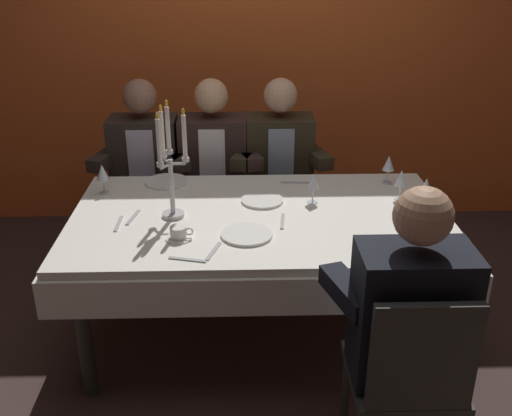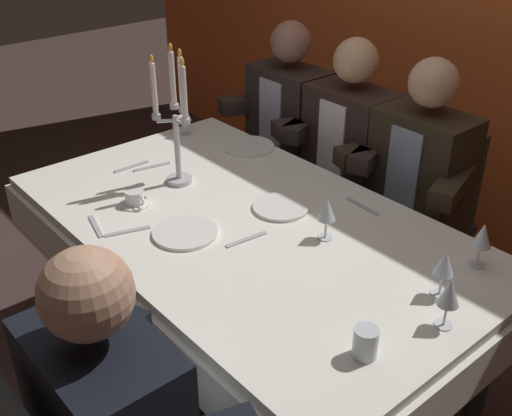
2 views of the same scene
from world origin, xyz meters
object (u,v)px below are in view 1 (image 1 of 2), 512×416
wine_glass_0 (389,164)px  wine_glass_1 (102,173)px  seated_diner_2 (279,157)px  seated_diner_3 (411,314)px  seated_diner_1 (213,157)px  wine_glass_2 (426,187)px  water_tumbler_0 (427,223)px  dinner_plate_2 (262,200)px  dinner_plate_1 (247,234)px  dinner_plate_0 (167,182)px  coffee_cup_0 (179,234)px  candelabra (170,166)px  wine_glass_3 (401,179)px  wine_glass_4 (313,182)px  dining_table (260,235)px  seated_diner_0 (145,158)px

wine_glass_0 → wine_glass_1: bearing=-176.5°
seated_diner_2 → seated_diner_3: 1.81m
wine_glass_0 → seated_diner_1: size_ratio=0.13×
wine_glass_2 → water_tumbler_0: size_ratio=1.77×
wine_glass_0 → water_tumbler_0: bearing=-86.2°
dinner_plate_2 → seated_diner_2: (0.14, 0.73, -0.01)m
dinner_plate_1 → dinner_plate_2: (0.09, 0.40, 0.00)m
dinner_plate_0 → wine_glass_1: 0.37m
seated_diner_1 → coffee_cup_0: bearing=-95.8°
candelabra → seated_diner_3: candelabra is taller
candelabra → seated_diner_3: bearing=-42.2°
wine_glass_3 → wine_glass_4: 0.47m
dinner_plate_1 → wine_glass_4: wine_glass_4 is taller
dinner_plate_0 → seated_diner_1: 0.51m
water_tumbler_0 → coffee_cup_0: (-1.16, -0.03, -0.02)m
wine_glass_0 → dinner_plate_0: bearing=178.2°
wine_glass_0 → wine_glass_3: same height
water_tumbler_0 → dinner_plate_1: bearing=-179.2°
dining_table → dinner_plate_0: dinner_plate_0 is taller
dining_table → water_tumbler_0: size_ratio=20.99×
wine_glass_0 → wine_glass_3: (0.01, -0.23, 0.00)m
dinner_plate_0 → dining_table: bearing=-40.5°
candelabra → coffee_cup_0: size_ratio=4.49×
wine_glass_2 → coffee_cup_0: size_ratio=1.24×
seated_diner_0 → seated_diner_3: (1.23, -1.77, 0.00)m
dinner_plate_0 → coffee_cup_0: bearing=-79.4°
dining_table → wine_glass_3: size_ratio=11.83×
dinner_plate_2 → wine_glass_3: size_ratio=1.36×
water_tumbler_0 → seated_diner_2: size_ratio=0.07×
dinner_plate_2 → wine_glass_2: 0.84m
dinner_plate_2 → coffee_cup_0: (-0.40, -0.42, 0.02)m
dinner_plate_1 → coffee_cup_0: (-0.31, -0.02, 0.02)m
coffee_cup_0 → seated_diner_3: (0.91, -0.63, -0.03)m
dinner_plate_0 → wine_glass_0: bearing=-1.8°
dining_table → wine_glass_3: 0.80m
candelabra → dinner_plate_2: size_ratio=2.66×
wine_glass_4 → dining_table: bearing=-153.9°
wine_glass_3 → water_tumbler_0: (0.03, -0.39, -0.07)m
seated_diner_1 → seated_diner_3: (0.80, -1.77, 0.00)m
wine_glass_2 → seated_diner_2: 1.09m
dinner_plate_0 → wine_glass_2: wine_glass_2 is taller
wine_glass_4 → water_tumbler_0: wine_glass_4 is taller
dinner_plate_1 → wine_glass_0: bearing=38.2°
coffee_cup_0 → dinner_plate_1: bearing=4.1°
wine_glass_0 → wine_glass_3: 0.23m
wine_glass_1 → seated_diner_3: seated_diner_3 is taller
water_tumbler_0 → seated_diner_3: 0.71m
wine_glass_0 → dinner_plate_2: bearing=-161.5°
wine_glass_3 → seated_diner_2: size_ratio=0.13×
dinner_plate_2 → wine_glass_0: bearing=18.5°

